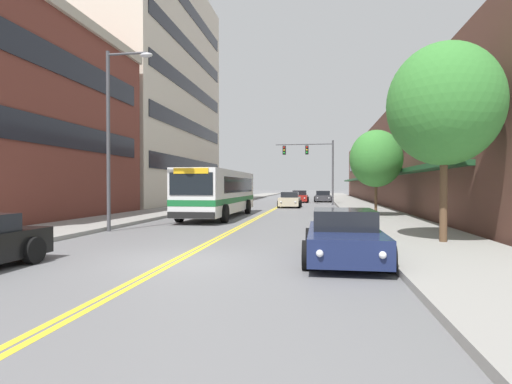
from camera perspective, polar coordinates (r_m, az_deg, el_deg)
The scene contains 18 objects.
ground_plane at distance 47.27m, azimuth 4.36°, elevation -1.51°, with size 240.00×240.00×0.00m, color slate.
sidewalk_left at distance 48.44m, azimuth -4.50°, elevation -1.35°, with size 3.98×106.00×0.17m.
sidewalk_right at distance 47.27m, azimuth 13.45°, elevation -1.43°, with size 3.98×106.00×0.17m.
centre_line at distance 47.27m, azimuth 4.36°, elevation -1.51°, with size 0.34×106.00×0.01m.
office_tower_left at distance 46.78m, azimuth -16.40°, elevation 13.71°, with size 12.08×23.81×24.77m.
storefront_row_right at distance 48.18m, azimuth 20.87°, elevation 3.65°, with size 9.10×68.00×8.69m.
city_bus at distance 25.63m, azimuth -5.19°, elevation 0.14°, with size 2.84×11.54×2.91m.
car_beige_parked_left_mid at distance 39.51m, azimuth -2.88°, elevation -1.18°, with size 2.13×4.65×1.18m.
car_navy_parked_right_foreground at distance 11.05m, azimuth 12.45°, elevation -6.21°, with size 2.12×4.66×1.35m.
car_dark_grey_parked_right_mid at distance 50.05m, azimuth 9.54°, elevation -0.67°, with size 2.18×4.44×1.36m.
car_champagne_moving_lead at distance 37.01m, azimuth 4.86°, elevation -1.17°, with size 2.06×4.45×1.41m.
car_red_moving_second at distance 48.12m, azimuth 6.25°, elevation -0.69°, with size 2.13×4.24×1.42m.
car_white_moving_third at distance 55.19m, azimuth 6.25°, elevation -0.50°, with size 2.15×4.59×1.35m.
traffic_signal_mast at distance 41.89m, azimuth 8.18°, elevation 4.66°, with size 5.99×0.38×6.66m.
street_lamp_left_near at distance 18.59m, azimuth -19.58°, elevation 9.04°, with size 2.13×0.28×7.83m.
street_tree_right_near at distance 14.59m, azimuth 25.29°, elevation 11.21°, with size 3.60×3.60×6.45m.
street_tree_right_mid at distance 25.24m, azimuth 16.77°, elevation 4.59°, with size 3.14×3.14×5.19m.
fire_hydrant at distance 18.58m, azimuth 15.71°, elevation -3.58°, with size 0.32×0.24×0.77m.
Camera 1 is at (3.75, -10.08, 2.00)m, focal length 28.00 mm.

